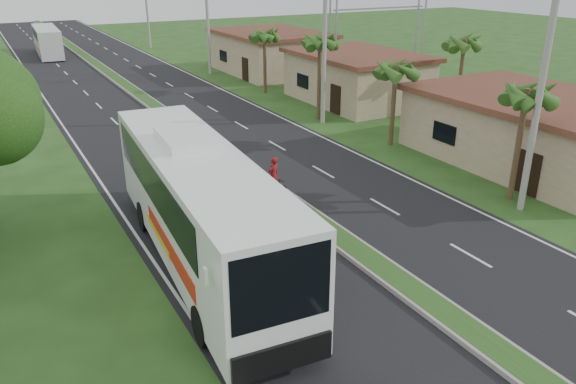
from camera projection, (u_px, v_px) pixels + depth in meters
ground at (394, 280)px, 18.79m from camera, size 180.00×180.00×0.00m
road_asphalt at (190, 133)px, 34.97m from camera, size 14.00×160.00×0.02m
median_strip at (190, 131)px, 34.94m from camera, size 1.20×160.00×0.18m
lane_edge_left at (78, 149)px, 31.98m from camera, size 0.12×160.00×0.01m
lane_edge_right at (284, 119)px, 37.98m from camera, size 0.12×160.00×0.01m
shop_near at (535, 130)px, 29.24m from camera, size 8.60×12.60×3.52m
shop_mid at (357, 77)px, 42.16m from camera, size 7.60×10.60×3.67m
shop_far at (271, 52)px, 53.46m from camera, size 8.60×11.60×3.82m
palm_verge_a at (527, 95)px, 23.45m from camera, size 2.40×2.40×5.45m
palm_verge_b at (396, 70)px, 31.05m from camera, size 2.40×2.40×5.05m
palm_verge_c at (320, 41)px, 36.16m from camera, size 2.40×2.40×5.85m
palm_verge_d at (264, 35)px, 43.88m from camera, size 2.40×2.40×5.25m
palm_behind_shop at (464, 43)px, 36.89m from camera, size 2.40×2.40×5.65m
utility_pole_a at (543, 77)px, 22.06m from camera, size 1.60×0.28×11.00m
utility_pole_b at (324, 25)px, 34.77m from camera, size 3.20×0.28×12.00m
utility_pole_c at (207, 12)px, 51.19m from camera, size 1.60×0.28×11.00m
utility_pole_d at (146, 2)px, 67.47m from camera, size 1.60×0.28×10.50m
coach_bus_main at (199, 200)px, 18.96m from camera, size 3.82×13.78×4.40m
coach_bus_far at (47, 40)px, 63.04m from camera, size 2.82×10.74×3.10m
motorcyclist at (274, 188)px, 24.39m from camera, size 1.88×1.14×2.19m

